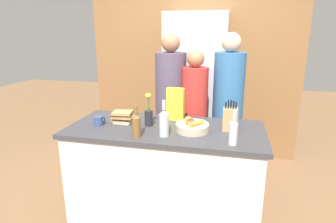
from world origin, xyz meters
name	(u,v)px	position (x,y,z in m)	size (l,w,h in m)	color
ground_plane	(166,217)	(0.00, 0.00, 0.00)	(14.00, 14.00, 0.00)	brown
kitchen_island	(166,174)	(0.00, 0.00, 0.47)	(1.73, 0.80, 0.93)	silver
back_wall_wood	(193,65)	(0.00, 1.70, 1.30)	(2.93, 0.12, 2.60)	brown
refrigerator	(196,91)	(0.09, 1.34, 0.99)	(0.77, 0.62, 1.99)	#B7B7BC
fruit_bowl	(192,126)	(0.24, -0.04, 0.98)	(0.29, 0.29, 0.10)	tan
knife_block	(230,119)	(0.56, 0.05, 1.03)	(0.12, 0.10, 0.27)	tan
flower_vase	(149,112)	(-0.16, 0.02, 1.06)	(0.07, 0.07, 0.30)	#232328
cereal_box	(175,104)	(0.04, 0.24, 1.09)	(0.17, 0.07, 0.31)	yellow
coffee_mug	(99,121)	(-0.61, -0.08, 0.97)	(0.09, 0.11, 0.08)	#334770
book_stack	(123,117)	(-0.42, 0.04, 0.99)	(0.21, 0.17, 0.11)	#B7A88E
bottle_oil	(136,125)	(-0.17, -0.29, 1.04)	(0.07, 0.07, 0.27)	brown
bottle_vinegar	(233,131)	(0.59, -0.27, 1.04)	(0.07, 0.07, 0.27)	#B2BCC1
bottle_wine	(164,122)	(0.04, -0.21, 1.05)	(0.08, 0.08, 0.30)	#B2BCC1
person_at_sink	(171,102)	(-0.11, 0.72, 0.98)	(0.34, 0.34, 1.74)	#383842
person_in_blue	(194,113)	(0.17, 0.66, 0.90)	(0.29, 0.29, 1.58)	#383842
person_in_red_tee	(228,104)	(0.52, 0.76, 0.99)	(0.33, 0.33, 1.75)	#383842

